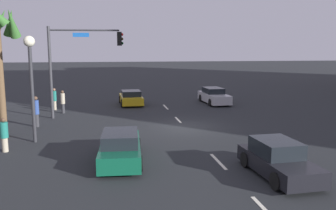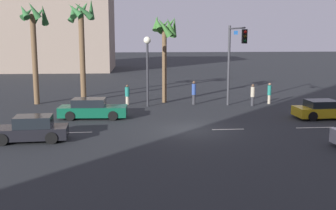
# 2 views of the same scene
# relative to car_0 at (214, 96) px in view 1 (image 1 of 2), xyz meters

# --- Properties ---
(ground_plane) EXTENTS (220.00, 220.00, 0.00)m
(ground_plane) POSITION_rel_car_0_xyz_m (-8.94, 4.58, -0.65)
(ground_plane) COLOR #232628
(lane_stripe_2) EXTENTS (2.17, 0.14, 0.01)m
(lane_stripe_2) POSITION_rel_car_0_xyz_m (-16.01, 4.58, -0.64)
(lane_stripe_2) COLOR silver
(lane_stripe_2) RESTS_ON ground_plane
(lane_stripe_3) EXTENTS (1.95, 0.14, 0.01)m
(lane_stripe_3) POSITION_rel_car_0_xyz_m (-6.81, 4.58, -0.64)
(lane_stripe_3) COLOR silver
(lane_stripe_3) RESTS_ON ground_plane
(lane_stripe_4) EXTENTS (2.41, 0.14, 0.01)m
(lane_stripe_4) POSITION_rel_car_0_xyz_m (-1.36, 4.58, -0.64)
(lane_stripe_4) COLOR silver
(lane_stripe_4) RESTS_ON ground_plane
(car_0) EXTENTS (4.62, 1.95, 1.38)m
(car_0) POSITION_rel_car_0_xyz_m (0.00, 0.00, 0.00)
(car_0) COLOR #B7B7BC
(car_0) RESTS_ON ground_plane
(car_2) EXTENTS (4.09, 1.94, 1.37)m
(car_2) POSITION_rel_car_0_xyz_m (-18.01, 2.84, -0.02)
(car_2) COLOR black
(car_2) RESTS_ON ground_plane
(car_3) EXTENTS (4.66, 2.00, 1.36)m
(car_3) POSITION_rel_car_0_xyz_m (-15.27, 8.77, -0.02)
(car_3) COLOR #0F5138
(car_3) RESTS_ON ground_plane
(car_4) EXTENTS (4.03, 2.02, 1.25)m
(car_4) POSITION_rel_car_0_xyz_m (0.46, 7.36, -0.06)
(car_4) COLOR gold
(car_4) RESTS_ON ground_plane
(traffic_signal) EXTENTS (0.36, 5.14, 6.35)m
(traffic_signal) POSITION_rel_car_0_xyz_m (-4.85, 11.48, 3.67)
(traffic_signal) COLOR #38383D
(traffic_signal) RESTS_ON ground_plane
(streetlamp) EXTENTS (0.56, 0.56, 5.50)m
(streetlamp) POSITION_rel_car_0_xyz_m (-11.31, 13.10, 3.26)
(streetlamp) COLOR #2D2D33
(streetlamp) RESTS_ON ground_plane
(pedestrian_0) EXTENTS (0.42, 0.42, 1.93)m
(pedestrian_0) POSITION_rel_car_0_xyz_m (-7.52, 13.72, 0.39)
(pedestrian_0) COLOR #333338
(pedestrian_0) RESTS_ON ground_plane
(pedestrian_1) EXTENTS (0.43, 0.43, 1.64)m
(pedestrian_1) POSITION_rel_car_0_xyz_m (-12.92, 14.14, 0.21)
(pedestrian_1) COLOR #B2A58C
(pedestrian_1) RESTS_ON ground_plane
(pedestrian_2) EXTENTS (0.45, 0.45, 1.75)m
(pedestrian_2) POSITION_rel_car_0_xyz_m (-2.93, 12.69, 0.28)
(pedestrian_2) COLOR #333338
(pedestrian_2) RESTS_ON ground_plane
(pedestrian_3) EXTENTS (0.44, 0.44, 1.74)m
(pedestrian_3) POSITION_rel_car_0_xyz_m (-1.27, 13.53, 0.28)
(pedestrian_3) COLOR #B2A58C
(pedestrian_3) RESTS_ON ground_plane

